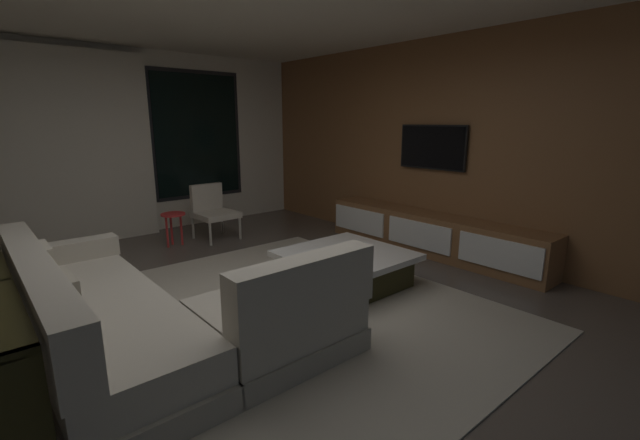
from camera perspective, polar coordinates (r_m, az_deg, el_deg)
floor at (r=3.84m, az=-9.74°, el=-12.96°), size 9.20×9.20×0.00m
back_wall_with_window at (r=6.82m, az=-26.78°, el=8.99°), size 6.60×0.30×2.70m
media_wall at (r=5.65m, az=17.62°, el=9.26°), size 0.12×7.80×2.70m
area_rug at (r=3.93m, az=-4.51°, el=-12.04°), size 3.20×3.80×0.01m
sectional_couch at (r=3.38m, az=-22.42°, el=-12.15°), size 1.98×2.50×0.82m
coffee_table at (r=4.43m, az=3.50°, el=-6.51°), size 1.16×1.16×0.36m
book_stack_on_coffee_table at (r=4.21m, az=4.51°, el=-4.62°), size 0.28×0.22×0.07m
accent_chair_near_window at (r=6.35m, az=-14.29°, el=1.49°), size 0.57×0.59×0.78m
side_stool at (r=6.08m, az=-19.17°, el=0.08°), size 0.32×0.32×0.46m
media_console at (r=5.61m, az=14.83°, el=-1.97°), size 0.46×3.10×0.52m
mounted_tv at (r=5.70m, az=14.89°, el=9.46°), size 0.05×0.97×0.56m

